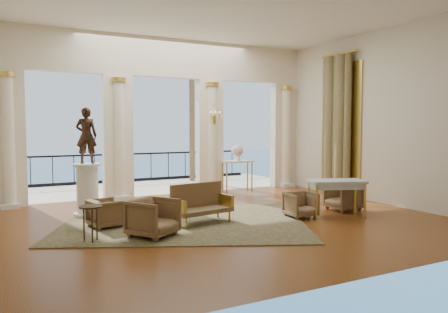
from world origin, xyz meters
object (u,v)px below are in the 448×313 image
side_table (91,211)px  armchair_b (301,204)px  armchair_c (343,196)px  armchair_d (106,212)px  armchair_a (153,216)px  statue (86,136)px  console_table (237,166)px  settee (200,204)px  game_table (337,184)px  pedestal (88,191)px

side_table → armchair_b: bearing=0.2°
armchair_c → armchair_d: armchair_c is taller
armchair_a → statue: 2.89m
console_table → settee: bearing=-125.3°
game_table → armchair_c: bearing=58.8°
game_table → statue: size_ratio=1.09×
armchair_b → armchair_c: armchair_c is taller
settee → game_table: 3.07m
side_table → game_table: bearing=-3.1°
armchair_b → game_table: size_ratio=0.46×
armchair_c → game_table: game_table is taller
armchair_b → side_table: size_ratio=0.96×
armchair_a → pedestal: size_ratio=0.65×
armchair_c → console_table: (-0.75, 3.84, 0.44)m
armchair_a → game_table: 4.18m
game_table → console_table: 4.34m
armchair_c → armchair_a: bearing=-84.8°
armchair_b → pedestal: size_ratio=0.52×
armchair_b → armchair_c: 1.42m
armchair_b → statue: (-4.14, 2.29, 1.49)m
settee → side_table: bearing=-177.2°
side_table → armchair_c: bearing=2.0°
game_table → console_table: size_ratio=1.32×
pedestal → side_table: bearing=-98.7°
game_table → console_table: (-0.10, 4.34, 0.05)m
armchair_d → settee: (1.82, -0.52, 0.10)m
armchair_b → armchair_d: size_ratio=0.99×
armchair_c → pedestal: pedestal is taller
armchair_b → settee: size_ratio=0.47×
statue → armchair_c: bearing=180.0°
settee → side_table: 2.36m
armchair_b → console_table: console_table is taller
settee → armchair_b: bearing=-22.4°
armchair_a → console_table: bearing=12.0°
pedestal → statue: (0.00, 0.00, 1.23)m
armchair_a → pedestal: 2.53m
game_table → pedestal: (-4.89, 2.59, -0.17)m
armchair_b → settee: 2.25m
statue → pedestal: bearing=110.7°
pedestal → console_table: size_ratio=1.16×
armchair_a → armchair_c: 4.83m
armchair_a → armchair_b: size_ratio=1.25×
armchair_d → settee: bearing=-117.4°
armchair_b → statue: size_ratio=0.50×
armchair_b → armchair_c: size_ratio=0.88×
armchair_d → game_table: (4.77, -1.31, 0.42)m
settee → statue: 2.99m
armchair_c → side_table: bearing=-86.7°
console_table → side_table: 6.55m
game_table → console_table: console_table is taller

